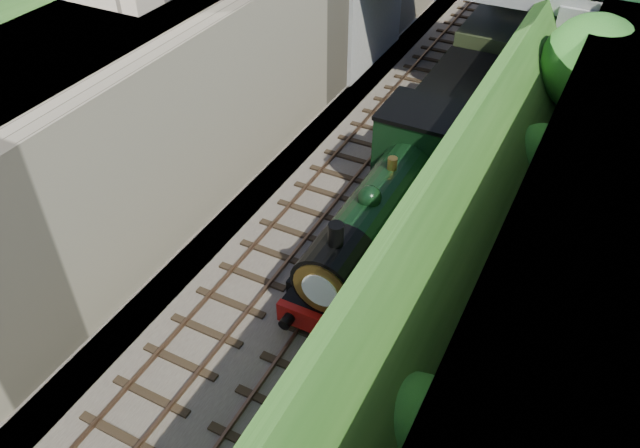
# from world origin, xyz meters

# --- Properties ---
(trackbed) EXTENTS (10.00, 90.00, 0.20)m
(trackbed) POSITION_xyz_m (0.00, 20.00, 0.10)
(trackbed) COLOR #473F38
(trackbed) RESTS_ON ground
(retaining_wall) EXTENTS (1.00, 90.00, 7.00)m
(retaining_wall) POSITION_xyz_m (-5.50, 20.00, 3.50)
(retaining_wall) COLOR #756B56
(retaining_wall) RESTS_ON ground
(street_plateau_left) EXTENTS (6.00, 90.00, 7.00)m
(street_plateau_left) POSITION_xyz_m (-9.00, 20.00, 3.50)
(street_plateau_left) COLOR #262628
(street_plateau_left) RESTS_ON ground
(embankment_slope) EXTENTS (4.75, 90.00, 6.40)m
(embankment_slope) POSITION_xyz_m (4.97, 18.28, 2.71)
(embankment_slope) COLOR #1E4714
(embankment_slope) RESTS_ON ground
(track_left) EXTENTS (2.50, 90.00, 0.20)m
(track_left) POSITION_xyz_m (-2.00, 20.00, 0.25)
(track_left) COLOR black
(track_left) RESTS_ON trackbed
(track_right) EXTENTS (2.50, 90.00, 0.20)m
(track_right) POSITION_xyz_m (1.20, 20.00, 0.25)
(track_right) COLOR black
(track_right) RESTS_ON trackbed
(road_bridge) EXTENTS (16.00, 6.40, 7.25)m
(road_bridge) POSITION_xyz_m (0.94, 24.00, 4.08)
(road_bridge) COLOR gray
(road_bridge) RESTS_ON ground
(tree) EXTENTS (3.60, 3.80, 6.60)m
(tree) POSITION_xyz_m (5.91, 18.40, 4.65)
(tree) COLOR black
(tree) RESTS_ON ground
(locomotive) EXTENTS (3.10, 10.22, 3.83)m
(locomotive) POSITION_xyz_m (1.20, 10.75, 1.89)
(locomotive) COLOR black
(locomotive) RESTS_ON trackbed
(tender) EXTENTS (2.70, 6.00, 3.05)m
(tender) POSITION_xyz_m (1.20, 18.11, 1.62)
(tender) COLOR black
(tender) RESTS_ON trackbed
(coach_front) EXTENTS (2.90, 18.00, 3.70)m
(coach_front) POSITION_xyz_m (1.20, 30.71, 2.05)
(coach_front) COLOR black
(coach_front) RESTS_ON trackbed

